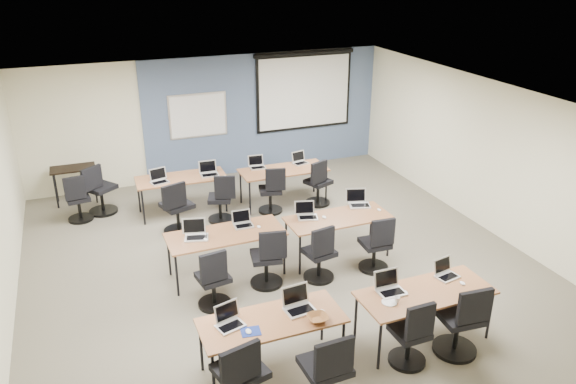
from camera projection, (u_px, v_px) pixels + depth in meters
name	position (u px, v px, depth m)	size (l,w,h in m)	color
floor	(284.00, 269.00, 9.09)	(8.00, 9.00, 0.02)	#6B6354
ceiling	(284.00, 105.00, 8.03)	(8.00, 9.00, 0.02)	white
wall_back	(211.00, 118.00, 12.41)	(8.00, 0.04, 2.70)	beige
wall_right	(495.00, 160.00, 9.90)	(0.04, 9.00, 2.70)	beige
blue_accent_panel	(265.00, 113.00, 12.80)	(5.50, 0.04, 2.70)	#3D5977
whiteboard	(198.00, 116.00, 12.20)	(1.28, 0.03, 0.98)	silver
projector_screen	(304.00, 87.00, 12.86)	(2.40, 0.10, 1.82)	black
training_table_front_left	(272.00, 323.00, 6.63)	(1.72, 0.72, 0.73)	brown
training_table_front_right	(425.00, 295.00, 7.17)	(1.76, 0.73, 0.73)	#A76634
training_table_mid_left	(226.00, 236.00, 8.66)	(1.81, 0.76, 0.73)	#946133
training_table_mid_right	(338.00, 220.00, 9.19)	(1.72, 0.72, 0.73)	brown
training_table_back_left	(181.00, 180.00, 10.82)	(1.71, 0.71, 0.73)	olive
training_table_back_right	(283.00, 171.00, 11.22)	(1.74, 0.73, 0.73)	#986432
laptop_0	(229.00, 320.00, 6.50)	(0.32, 0.27, 0.24)	#BABABC
mouse_0	(248.00, 331.00, 6.38)	(0.07, 0.10, 0.04)	white
task_chair_0	(241.00, 382.00, 6.06)	(0.57, 0.57, 1.05)	black
laptop_1	(298.00, 304.00, 6.79)	(0.36, 0.30, 0.27)	#ACACAC
mouse_1	(322.00, 311.00, 6.74)	(0.05, 0.09, 0.03)	white
task_chair_1	(327.00, 377.00, 6.15)	(0.56, 0.56, 1.03)	black
laptop_2	(390.00, 287.00, 7.14)	(0.34, 0.29, 0.26)	silver
mouse_2	(405.00, 292.00, 7.12)	(0.06, 0.09, 0.03)	white
task_chair_2	(411.00, 338.00, 6.82)	(0.47, 0.47, 0.95)	black
laptop_3	(446.00, 272.00, 7.48)	(0.30, 0.25, 0.23)	silver
mouse_3	(462.00, 283.00, 7.31)	(0.06, 0.10, 0.03)	white
task_chair_3	(461.00, 325.00, 7.00)	(0.56, 0.56, 1.03)	black
laptop_4	(196.00, 233.00, 8.51)	(0.35, 0.30, 0.27)	#B0B0B5
mouse_4	(205.00, 240.00, 8.43)	(0.06, 0.10, 0.04)	white
task_chair_4	(214.00, 283.00, 7.95)	(0.48, 0.48, 0.97)	black
laptop_5	(243.00, 222.00, 8.88)	(0.30, 0.26, 0.23)	silver
mouse_5	(259.00, 227.00, 8.83)	(0.06, 0.09, 0.03)	white
task_chair_5	(268.00, 262.00, 8.47)	(0.50, 0.50, 0.98)	black
laptop_6	(306.00, 213.00, 9.16)	(0.32, 0.28, 0.25)	silver
mouse_6	(324.00, 217.00, 9.14)	(0.06, 0.10, 0.04)	white
task_chair_6	(320.00, 258.00, 8.62)	(0.48, 0.48, 0.97)	black
laptop_7	(358.00, 201.00, 9.60)	(0.35, 0.30, 0.27)	silver
mouse_7	(379.00, 210.00, 9.41)	(0.06, 0.09, 0.03)	white
task_chair_7	(376.00, 248.00, 8.89)	(0.48, 0.48, 0.96)	black
laptop_8	(159.00, 179.00, 10.56)	(0.33, 0.28, 0.25)	#B5B5B8
mouse_8	(180.00, 183.00, 10.49)	(0.06, 0.10, 0.04)	white
task_chair_8	(177.00, 212.00, 10.07)	(0.57, 0.56, 1.03)	black
laptop_9	(209.00, 172.00, 10.91)	(0.34, 0.29, 0.26)	#AFAFAF
mouse_9	(225.00, 176.00, 10.81)	(0.06, 0.09, 0.03)	white
task_chair_9	(221.00, 202.00, 10.54)	(0.49, 0.48, 0.96)	black
laptop_10	(257.00, 165.00, 11.28)	(0.31, 0.26, 0.24)	silver
mouse_10	(277.00, 169.00, 11.17)	(0.06, 0.09, 0.03)	white
task_chair_10	(272.00, 194.00, 10.91)	(0.47, 0.47, 0.96)	black
laptop_11	(300.00, 160.00, 11.51)	(0.30, 0.26, 0.23)	silver
mouse_11	(319.00, 163.00, 11.52)	(0.06, 0.10, 0.04)	white
task_chair_11	(318.00, 186.00, 11.24)	(0.52, 0.50, 0.98)	black
blue_mousepad	(251.00, 332.00, 6.40)	(0.22, 0.19, 0.01)	navy
snack_bowl	(318.00, 318.00, 6.58)	(0.28, 0.28, 0.07)	brown
snack_plate	(389.00, 302.00, 6.93)	(0.19, 0.19, 0.01)	white
coffee_cup	(397.00, 300.00, 6.91)	(0.06, 0.06, 0.05)	white
utility_table	(73.00, 172.00, 11.27)	(0.86, 0.48, 0.75)	black
spare_chair_a	(99.00, 193.00, 10.85)	(0.63, 0.55, 1.03)	black
spare_chair_b	(78.00, 202.00, 10.55)	(0.47, 0.47, 0.95)	black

